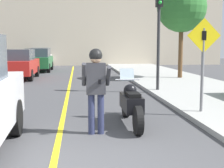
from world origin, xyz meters
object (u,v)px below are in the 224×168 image
parked_car_red (19,64)px  parked_car_green (39,60)px  motorcycle (131,104)px  parked_car_silver (42,57)px  person_biker (96,82)px  traffic_light (159,19)px  crossing_sign (203,56)px  street_tree (182,8)px

parked_car_red → parked_car_green: bearing=85.2°
motorcycle → parked_car_green: (-4.13, 16.27, 0.35)m
parked_car_red → parked_car_silver: size_ratio=1.00×
parked_car_silver → motorcycle: bearing=-78.4°
person_biker → motorcycle: bearing=38.3°
traffic_light → parked_car_silver: (-6.52, 17.57, -2.04)m
crossing_sign → street_tree: (2.34, 8.77, 2.30)m
motorcycle → parked_car_green: parked_car_green is taller
person_biker → parked_car_green: 17.27m
parked_car_red → motorcycle: bearing=-67.2°
parked_car_red → parked_car_silver: (-0.02, 11.58, 0.00)m
crossing_sign → street_tree: street_tree is taller
street_tree → parked_car_red: (-8.95, 1.41, -3.05)m
parked_car_green → street_tree: bearing=-38.6°
crossing_sign → parked_car_green: crossing_sign is taller
traffic_light → parked_car_green: (-6.05, 11.37, -2.04)m
person_biker → street_tree: (5.24, 10.17, 2.78)m
crossing_sign → parked_car_silver: bearing=106.9°
motorcycle → parked_car_red: bearing=112.8°
motorcycle → person_biker: 1.27m
person_biker → crossing_sign: (2.90, 1.40, 0.48)m
street_tree → person_biker: bearing=-117.3°
traffic_light → street_tree: (2.45, 4.59, 1.01)m
parked_car_red → parked_car_silver: same height
street_tree → parked_car_green: (-8.50, 6.79, -3.05)m
parked_car_silver → parked_car_green: bearing=-85.7°
person_biker → parked_car_silver: bearing=99.1°
motorcycle → crossing_sign: (2.03, 0.72, 1.11)m
crossing_sign → street_tree: 9.36m
motorcycle → parked_car_green: bearing=104.2°
street_tree → parked_car_silver: bearing=124.6°
street_tree → traffic_light: bearing=-118.1°
crossing_sign → street_tree: size_ratio=0.48×
crossing_sign → parked_car_green: (-6.16, 15.55, -0.76)m
crossing_sign → parked_car_silver: crossing_sign is taller
traffic_light → parked_car_red: (-6.50, 5.99, -2.04)m
motorcycle → traffic_light: size_ratio=0.59×
parked_car_red → parked_car_green: 5.40m
motorcycle → parked_car_red: size_ratio=0.56×
crossing_sign → parked_car_red: size_ratio=0.59×
crossing_sign → parked_car_red: crossing_sign is taller
street_tree → parked_car_red: size_ratio=1.22×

